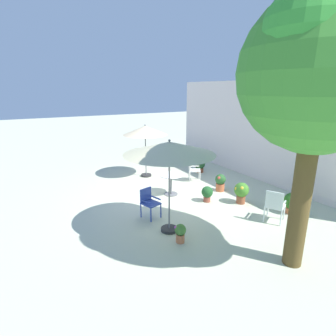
{
  "coord_description": "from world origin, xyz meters",
  "views": [
    {
      "loc": [
        7.73,
        -4.28,
        3.59
      ],
      "look_at": [
        0.0,
        -0.02,
        0.99
      ],
      "focal_mm": 28.91,
      "sensor_mm": 36.0,
      "label": 1
    }
  ],
  "objects_px": {
    "potted_plant_5": "(180,232)",
    "patio_chair_2": "(275,204)",
    "patio_umbrella_1": "(169,149)",
    "cafe_table_0": "(171,180)",
    "patio_chair_1": "(193,169)",
    "potted_plant_2": "(292,202)",
    "patio_chair_0": "(149,201)",
    "potted_plant_1": "(241,191)",
    "potted_plant_6": "(220,182)",
    "potted_plant_3": "(207,193)",
    "shade_tree": "(324,73)",
    "patio_umbrella_0": "(145,131)",
    "potted_plant_4": "(200,165)",
    "potted_plant_0": "(177,158)"
  },
  "relations": [
    {
      "from": "patio_chair_1",
      "to": "potted_plant_5",
      "type": "distance_m",
      "value": 4.61
    },
    {
      "from": "patio_chair_1",
      "to": "potted_plant_6",
      "type": "relative_size",
      "value": 1.38
    },
    {
      "from": "potted_plant_4",
      "to": "potted_plant_0",
      "type": "bearing_deg",
      "value": -173.97
    },
    {
      "from": "patio_chair_1",
      "to": "patio_chair_0",
      "type": "bearing_deg",
      "value": -54.72
    },
    {
      "from": "potted_plant_0",
      "to": "potted_plant_2",
      "type": "distance_m",
      "value": 6.41
    },
    {
      "from": "patio_umbrella_0",
      "to": "cafe_table_0",
      "type": "bearing_deg",
      "value": -2.29
    },
    {
      "from": "potted_plant_5",
      "to": "potted_plant_6",
      "type": "distance_m",
      "value": 3.79
    },
    {
      "from": "patio_chair_1",
      "to": "potted_plant_2",
      "type": "distance_m",
      "value": 4.0
    },
    {
      "from": "patio_umbrella_1",
      "to": "cafe_table_0",
      "type": "bearing_deg",
      "value": 149.45
    },
    {
      "from": "cafe_table_0",
      "to": "potted_plant_4",
      "type": "height_order",
      "value": "cafe_table_0"
    },
    {
      "from": "patio_umbrella_1",
      "to": "potted_plant_6",
      "type": "height_order",
      "value": "patio_umbrella_1"
    },
    {
      "from": "potted_plant_3",
      "to": "potted_plant_6",
      "type": "relative_size",
      "value": 0.83
    },
    {
      "from": "patio_umbrella_0",
      "to": "potted_plant_4",
      "type": "xyz_separation_m",
      "value": [
        0.61,
        2.33,
        -1.59
      ]
    },
    {
      "from": "patio_umbrella_0",
      "to": "potted_plant_5",
      "type": "xyz_separation_m",
      "value": [
        5.11,
        -1.42,
        -1.67
      ]
    },
    {
      "from": "patio_umbrella_0",
      "to": "potted_plant_2",
      "type": "relative_size",
      "value": 3.47
    },
    {
      "from": "patio_chair_2",
      "to": "patio_umbrella_0",
      "type": "bearing_deg",
      "value": -165.7
    },
    {
      "from": "shade_tree",
      "to": "cafe_table_0",
      "type": "distance_m",
      "value": 5.77
    },
    {
      "from": "patio_umbrella_0",
      "to": "patio_chair_1",
      "type": "xyz_separation_m",
      "value": [
        1.46,
        1.38,
        -1.42
      ]
    },
    {
      "from": "cafe_table_0",
      "to": "potted_plant_0",
      "type": "height_order",
      "value": "cafe_table_0"
    },
    {
      "from": "potted_plant_2",
      "to": "potted_plant_1",
      "type": "bearing_deg",
      "value": -147.72
    },
    {
      "from": "potted_plant_5",
      "to": "cafe_table_0",
      "type": "bearing_deg",
      "value": 154.62
    },
    {
      "from": "potted_plant_6",
      "to": "potted_plant_3",
      "type": "bearing_deg",
      "value": -60.92
    },
    {
      "from": "potted_plant_1",
      "to": "patio_umbrella_1",
      "type": "bearing_deg",
      "value": -81.49
    },
    {
      "from": "patio_chair_1",
      "to": "patio_chair_2",
      "type": "height_order",
      "value": "patio_chair_2"
    },
    {
      "from": "shade_tree",
      "to": "potted_plant_4",
      "type": "height_order",
      "value": "shade_tree"
    },
    {
      "from": "patio_umbrella_0",
      "to": "potted_plant_0",
      "type": "height_order",
      "value": "patio_umbrella_0"
    },
    {
      "from": "patio_umbrella_0",
      "to": "potted_plant_4",
      "type": "height_order",
      "value": "patio_umbrella_0"
    },
    {
      "from": "patio_umbrella_0",
      "to": "potted_plant_6",
      "type": "distance_m",
      "value": 3.67
    },
    {
      "from": "patio_chair_2",
      "to": "potted_plant_2",
      "type": "xyz_separation_m",
      "value": [
        -0.13,
        0.93,
        -0.19
      ]
    },
    {
      "from": "patio_chair_1",
      "to": "potted_plant_0",
      "type": "relative_size",
      "value": 1.57
    },
    {
      "from": "shade_tree",
      "to": "potted_plant_2",
      "type": "xyz_separation_m",
      "value": [
        -1.67,
        2.04,
        -3.49
      ]
    },
    {
      "from": "potted_plant_1",
      "to": "potted_plant_6",
      "type": "bearing_deg",
      "value": 173.99
    },
    {
      "from": "patio_umbrella_0",
      "to": "patio_chair_0",
      "type": "distance_m",
      "value": 4.07
    },
    {
      "from": "patio_chair_2",
      "to": "potted_plant_2",
      "type": "height_order",
      "value": "patio_chair_2"
    },
    {
      "from": "shade_tree",
      "to": "patio_umbrella_1",
      "type": "xyz_separation_m",
      "value": [
        -2.51,
        -1.66,
        -1.65
      ]
    },
    {
      "from": "patio_umbrella_0",
      "to": "patio_umbrella_1",
      "type": "bearing_deg",
      "value": -17.08
    },
    {
      "from": "patio_chair_0",
      "to": "potted_plant_6",
      "type": "distance_m",
      "value": 3.2
    },
    {
      "from": "cafe_table_0",
      "to": "potted_plant_2",
      "type": "height_order",
      "value": "cafe_table_0"
    },
    {
      "from": "potted_plant_5",
      "to": "patio_umbrella_0",
      "type": "bearing_deg",
      "value": 164.48
    },
    {
      "from": "potted_plant_5",
      "to": "patio_chair_2",
      "type": "bearing_deg",
      "value": 82.59
    },
    {
      "from": "potted_plant_6",
      "to": "patio_umbrella_1",
      "type": "bearing_deg",
      "value": -61.68
    },
    {
      "from": "cafe_table_0",
      "to": "patio_umbrella_0",
      "type": "bearing_deg",
      "value": 177.71
    },
    {
      "from": "potted_plant_0",
      "to": "potted_plant_3",
      "type": "bearing_deg",
      "value": -18.67
    },
    {
      "from": "cafe_table_0",
      "to": "potted_plant_3",
      "type": "distance_m",
      "value": 1.35
    },
    {
      "from": "cafe_table_0",
      "to": "potted_plant_6",
      "type": "height_order",
      "value": "cafe_table_0"
    },
    {
      "from": "patio_chair_2",
      "to": "potted_plant_3",
      "type": "height_order",
      "value": "patio_chair_2"
    },
    {
      "from": "shade_tree",
      "to": "patio_chair_2",
      "type": "xyz_separation_m",
      "value": [
        -1.54,
        1.12,
        -3.3
      ]
    },
    {
      "from": "patio_umbrella_1",
      "to": "patio_chair_1",
      "type": "bearing_deg",
      "value": 137.67
    },
    {
      "from": "cafe_table_0",
      "to": "patio_umbrella_1",
      "type": "bearing_deg",
      "value": -30.55
    },
    {
      "from": "potted_plant_1",
      "to": "potted_plant_6",
      "type": "relative_size",
      "value": 1.11
    }
  ]
}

